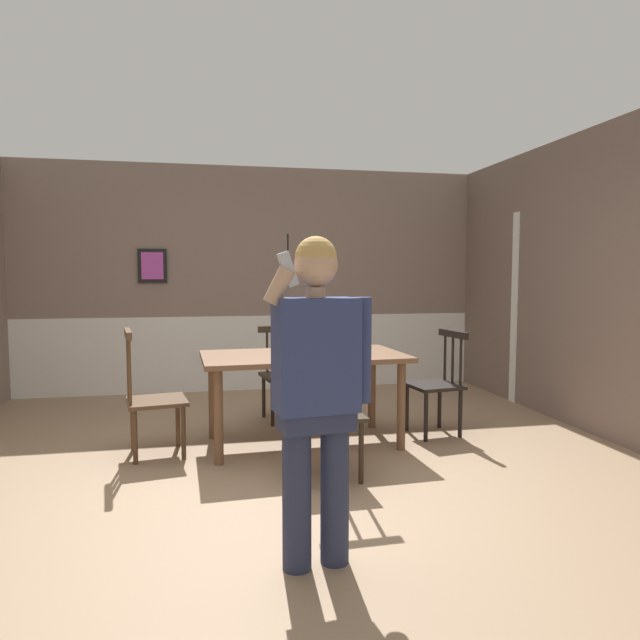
{
  "coord_description": "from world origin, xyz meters",
  "views": [
    {
      "loc": [
        -0.58,
        -3.9,
        1.41
      ],
      "look_at": [
        0.07,
        -0.69,
        1.15
      ],
      "focal_mm": 31.8,
      "sensor_mm": 36.0,
      "label": 1
    }
  ],
  "objects": [
    {
      "name": "ground_plane",
      "position": [
        0.0,
        0.0,
        0.0
      ],
      "size": [
        6.81,
        6.81,
        0.0
      ],
      "primitive_type": "plane",
      "color": "#9E7F60"
    },
    {
      "name": "room_back_partition",
      "position": [
        -0.0,
        3.1,
        1.31
      ],
      "size": [
        5.67,
        0.17,
        2.71
      ],
      "color": "gray",
      "rests_on": "ground_plane"
    },
    {
      "name": "dining_table",
      "position": [
        0.21,
        0.69,
        0.67
      ],
      "size": [
        1.7,
        0.99,
        0.76
      ],
      "rotation": [
        0.0,
        0.0,
        0.05
      ],
      "color": "brown",
      "rests_on": "ground_plane"
    },
    {
      "name": "chair_near_window",
      "position": [
        1.42,
        0.76,
        0.46
      ],
      "size": [
        0.48,
        0.48,
        0.92
      ],
      "rotation": [
        0.0,
        0.0,
        1.71
      ],
      "color": "black",
      "rests_on": "ground_plane"
    },
    {
      "name": "chair_by_doorway",
      "position": [
        0.17,
        1.53,
        0.45
      ],
      "size": [
        0.5,
        0.5,
        0.91
      ],
      "rotation": [
        0.0,
        0.0,
        3.28
      ],
      "color": "#2D2319",
      "rests_on": "ground_plane"
    },
    {
      "name": "chair_at_table_head",
      "position": [
        -1.01,
        0.63,
        0.47
      ],
      "size": [
        0.51,
        0.51,
        1.0
      ],
      "rotation": [
        0.0,
        0.0,
        4.88
      ],
      "color": "#513823",
      "rests_on": "ground_plane"
    },
    {
      "name": "chair_opposite_corner",
      "position": [
        0.25,
        -0.15,
        0.48
      ],
      "size": [
        0.47,
        0.47,
        1.01
      ],
      "rotation": [
        0.0,
        0.0,
        0.03
      ],
      "color": "#2D2319",
      "rests_on": "ground_plane"
    },
    {
      "name": "person_figure",
      "position": [
        -0.06,
        -1.28,
        0.9
      ],
      "size": [
        0.54,
        0.26,
        1.6
      ],
      "rotation": [
        0.0,
        0.0,
        3.27
      ],
      "color": "#282E49",
      "rests_on": "ground_plane"
    }
  ]
}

